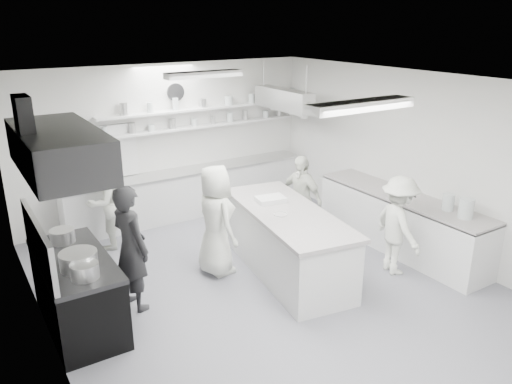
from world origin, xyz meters
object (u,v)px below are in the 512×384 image
back_counter (190,193)px  stove (78,294)px  right_counter (400,223)px  cook_stove (131,248)px  cook_back (107,202)px  prep_island (287,243)px

back_counter → stove: bearing=-136.0°
stove → right_counter: bearing=-6.5°
cook_stove → cook_back: size_ratio=1.07×
stove → back_counter: 4.03m
back_counter → cook_back: (-1.84, -0.66, 0.37)m
prep_island → back_counter: bearing=102.8°
prep_island → cook_back: size_ratio=1.61×
stove → back_counter: size_ratio=0.36×
right_counter → cook_back: size_ratio=2.00×
right_counter → cook_stove: (-4.49, 0.66, 0.41)m
cook_stove → cook_back: bearing=-22.8°
back_counter → prep_island: 3.06m
back_counter → cook_back: bearing=-160.4°
cook_stove → prep_island: bearing=-112.2°
back_counter → right_counter: size_ratio=1.52×
back_counter → right_counter: (2.35, -3.40, 0.01)m
stove → prep_island: size_ratio=0.68×
prep_island → cook_stove: bearing=-178.7°
prep_island → cook_back: (-2.05, 2.40, 0.34)m
back_counter → prep_island: bearing=-86.1°
right_counter → prep_island: 2.17m
stove → cook_stove: size_ratio=1.02×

